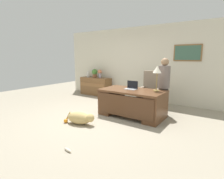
% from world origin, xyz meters
% --- Properties ---
extents(ground_plane, '(12.00, 12.00, 0.00)m').
position_xyz_m(ground_plane, '(0.00, 0.00, 0.00)').
color(ground_plane, '#9E937F').
extents(back_wall, '(7.00, 0.16, 2.70)m').
position_xyz_m(back_wall, '(0.01, 2.60, 1.35)').
color(back_wall, beige).
rests_on(back_wall, ground_plane).
extents(desk, '(1.71, 0.94, 0.73)m').
position_xyz_m(desk, '(0.65, 0.63, 0.40)').
color(desk, brown).
rests_on(desk, ground_plane).
extents(credenza, '(1.36, 0.50, 0.74)m').
position_xyz_m(credenza, '(-1.97, 2.25, 0.37)').
color(credenza, brown).
rests_on(credenza, ground_plane).
extents(armchair, '(0.60, 0.59, 1.18)m').
position_xyz_m(armchair, '(0.80, 1.59, 0.51)').
color(armchair, gray).
rests_on(armchair, ground_plane).
extents(person_standing, '(0.32, 0.32, 1.58)m').
position_xyz_m(person_standing, '(1.30, 1.27, 0.81)').
color(person_standing, '#262323').
rests_on(person_standing, ground_plane).
extents(dog_lying, '(0.77, 0.43, 0.30)m').
position_xyz_m(dog_lying, '(-0.08, -0.60, 0.16)').
color(dog_lying, tan).
rests_on(dog_lying, ground_plane).
extents(laptop, '(0.32, 0.22, 0.22)m').
position_xyz_m(laptop, '(0.58, 0.73, 0.79)').
color(laptop, '#B2B5BA').
rests_on(laptop, desk).
extents(desk_lamp, '(0.22, 0.22, 0.65)m').
position_xyz_m(desk_lamp, '(1.25, 0.85, 1.25)').
color(desk_lamp, '#9E8447').
rests_on(desk_lamp, desk).
extents(vase_with_flowers, '(0.17, 0.17, 0.35)m').
position_xyz_m(vase_with_flowers, '(-1.73, 2.25, 0.96)').
color(vase_with_flowers, '#A199B1').
rests_on(vase_with_flowers, credenza).
extents(vase_empty, '(0.12, 0.12, 0.24)m').
position_xyz_m(vase_empty, '(-2.38, 2.25, 0.86)').
color(vase_empty, silver).
rests_on(vase_empty, credenza).
extents(potted_plant, '(0.24, 0.24, 0.36)m').
position_xyz_m(potted_plant, '(-2.01, 2.25, 0.94)').
color(potted_plant, brown).
rests_on(potted_plant, credenza).
extents(dog_toy_ball, '(0.10, 0.10, 0.10)m').
position_xyz_m(dog_toy_ball, '(-0.44, -0.75, 0.05)').
color(dog_toy_ball, orange).
rests_on(dog_toy_ball, ground_plane).
extents(dog_toy_bone, '(0.20, 0.08, 0.05)m').
position_xyz_m(dog_toy_bone, '(0.64, -1.65, 0.03)').
color(dog_toy_bone, beige).
rests_on(dog_toy_bone, ground_plane).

